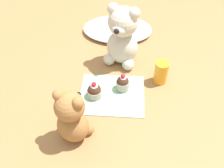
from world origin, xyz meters
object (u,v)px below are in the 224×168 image
at_px(juice_glass, 161,72).
at_px(teddy_bear_tan, 72,118).
at_px(cupcake_near_tan_bear, 94,91).
at_px(cupcake_near_cream_bear, 123,83).
at_px(teddy_bear_cream, 122,37).

bearing_deg(juice_glass, teddy_bear_tan, -137.20).
bearing_deg(juice_glass, cupcake_near_tan_bear, -158.48).
height_order(cupcake_near_cream_bear, cupcake_near_tan_bear, cupcake_near_cream_bear).
bearing_deg(cupcake_near_tan_bear, teddy_bear_tan, -104.62).
distance_m(teddy_bear_tan, cupcake_near_tan_bear, 0.18).
relative_size(teddy_bear_cream, cupcake_near_cream_bear, 3.55).
bearing_deg(cupcake_near_tan_bear, teddy_bear_cream, 66.06).
bearing_deg(cupcake_near_cream_bear, cupcake_near_tan_bear, -156.82).
height_order(teddy_bear_cream, cupcake_near_tan_bear, teddy_bear_cream).
bearing_deg(teddy_bear_cream, cupcake_near_cream_bear, -67.75).
xyz_separation_m(teddy_bear_tan, juice_glass, (0.28, 0.26, -0.05)).
bearing_deg(teddy_bear_tan, cupcake_near_cream_bear, -102.80).
relative_size(cupcake_near_cream_bear, juice_glass, 0.78).
bearing_deg(teddy_bear_tan, juice_glass, -115.82).
relative_size(teddy_bear_tan, cupcake_near_tan_bear, 3.00).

